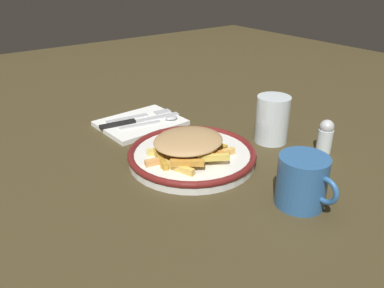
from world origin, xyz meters
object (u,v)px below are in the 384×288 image
object	(u,v)px
fries_heap	(189,144)
coffee_mug	(302,181)
napkin	(141,123)
salt_shaker	(325,136)
plate	(192,155)
fork	(139,116)
water_glass	(272,119)
spoon	(159,121)
knife	(133,121)

from	to	relation	value
fries_heap	coffee_mug	xyz separation A→B (m)	(0.23, 0.06, 0.00)
napkin	salt_shaker	size ratio (longest dim) A/B	2.62
fries_heap	coffee_mug	size ratio (longest dim) A/B	1.70
plate	fries_heap	world-z (taller)	fries_heap
fork	coffee_mug	size ratio (longest dim) A/B	1.56
fries_heap	water_glass	size ratio (longest dim) A/B	1.79
plate	water_glass	xyz separation A→B (m)	(0.03, 0.21, 0.04)
water_glass	coffee_mug	xyz separation A→B (m)	(0.21, -0.15, -0.01)
spoon	knife	bearing A→B (deg)	-124.61
plate	coffee_mug	size ratio (longest dim) A/B	2.36
plate	napkin	world-z (taller)	plate
coffee_mug	salt_shaker	world-z (taller)	coffee_mug
water_glass	plate	bearing A→B (deg)	-97.88
fries_heap	napkin	size ratio (longest dim) A/B	0.98
spoon	fork	bearing A→B (deg)	-159.77
plate	salt_shaker	world-z (taller)	salt_shaker
fork	salt_shaker	world-z (taller)	salt_shaker
water_glass	coffee_mug	distance (m)	0.25
fries_heap	fork	size ratio (longest dim) A/B	1.09
fork	knife	world-z (taller)	knife
fries_heap	knife	distance (m)	0.24
fork	fries_heap	bearing A→B (deg)	-6.79
napkin	salt_shaker	distance (m)	0.44
spoon	salt_shaker	bearing A→B (deg)	32.33
napkin	water_glass	distance (m)	0.33
plate	napkin	distance (m)	0.23
salt_shaker	spoon	bearing A→B (deg)	-147.67
spoon	water_glass	world-z (taller)	water_glass
napkin	water_glass	bearing A→B (deg)	36.85
water_glass	spoon	bearing A→B (deg)	-144.63
coffee_mug	fries_heap	bearing A→B (deg)	-164.43
spoon	water_glass	distance (m)	0.28
napkin	fries_heap	bearing A→B (deg)	-4.62
napkin	salt_shaker	world-z (taller)	salt_shaker
knife	water_glass	xyz separation A→B (m)	(0.26, 0.21, 0.04)
fries_heap	fork	bearing A→B (deg)	173.21
plate	knife	xyz separation A→B (m)	(-0.23, -0.01, 0.00)
plate	spoon	size ratio (longest dim) A/B	1.75
coffee_mug	salt_shaker	bearing A→B (deg)	116.19
salt_shaker	water_glass	bearing A→B (deg)	-154.76
fries_heap	salt_shaker	xyz separation A→B (m)	(0.13, 0.26, -0.01)
water_glass	salt_shaker	xyz separation A→B (m)	(0.11, 0.05, -0.02)
water_glass	fries_heap	bearing A→B (deg)	-97.00
fork	knife	bearing A→B (deg)	-52.34
plate	spoon	distance (m)	0.20
fork	plate	bearing A→B (deg)	-5.03
fries_heap	plate	bearing A→B (deg)	104.92
fries_heap	spoon	world-z (taller)	fries_heap
knife	spoon	bearing A→B (deg)	55.39
napkin	coffee_mug	xyz separation A→B (m)	(0.47, 0.05, 0.04)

